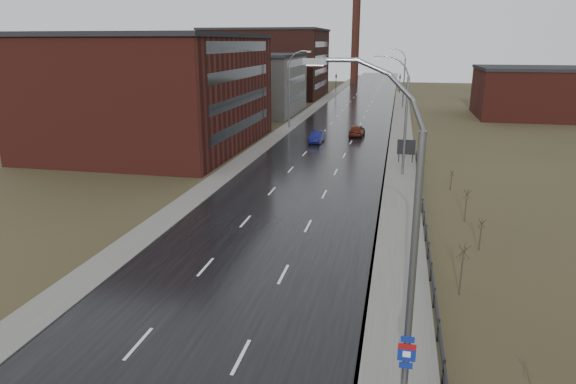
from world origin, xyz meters
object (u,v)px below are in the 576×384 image
at_px(car_near, 317,137).
at_px(car_far, 357,131).
at_px(streetlight_main, 403,253).
at_px(billboard, 406,148).

relative_size(car_near, car_far, 0.95).
bearing_deg(streetlight_main, car_far, 96.04).
height_order(car_near, car_far, car_far).
bearing_deg(car_near, streetlight_main, -76.22).
distance_m(streetlight_main, car_far, 55.43).
bearing_deg(car_near, billboard, -39.92).
bearing_deg(billboard, car_near, 138.36).
relative_size(billboard, car_far, 0.57).
relative_size(streetlight_main, car_far, 2.63).
bearing_deg(car_far, car_near, 54.48).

